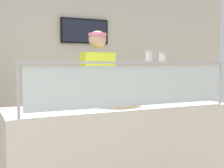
{
  "coord_description": "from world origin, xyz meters",
  "views": [
    {
      "loc": [
        -0.2,
        -2.26,
        1.37
      ],
      "look_at": [
        1.04,
        0.41,
        1.17
      ],
      "focal_mm": 47.66,
      "sensor_mm": 36.0,
      "label": 1
    }
  ],
  "objects_px": {
    "pepper_flake_shaker": "(163,58)",
    "worker_figure": "(98,94)",
    "parmesan_shaker": "(149,57)",
    "pizza_tray": "(117,104)",
    "pizza_box_stack": "(171,89)",
    "pizza_server": "(117,102)"
  },
  "relations": [
    {
      "from": "pizza_server",
      "to": "worker_figure",
      "type": "xyz_separation_m",
      "value": [
        0.08,
        0.68,
        0.02
      ]
    },
    {
      "from": "pizza_tray",
      "to": "pizza_server",
      "type": "bearing_deg",
      "value": -121.94
    },
    {
      "from": "pizza_box_stack",
      "to": "pizza_server",
      "type": "bearing_deg",
      "value": -138.67
    },
    {
      "from": "pepper_flake_shaker",
      "to": "pizza_box_stack",
      "type": "relative_size",
      "value": 0.19
    },
    {
      "from": "pizza_box_stack",
      "to": "worker_figure",
      "type": "bearing_deg",
      "value": -152.28
    },
    {
      "from": "pizza_tray",
      "to": "pizza_server",
      "type": "distance_m",
      "value": 0.03
    },
    {
      "from": "parmesan_shaker",
      "to": "worker_figure",
      "type": "distance_m",
      "value": 1.06
    },
    {
      "from": "parmesan_shaker",
      "to": "worker_figure",
      "type": "xyz_separation_m",
      "value": [
        -0.1,
        0.97,
        -0.42
      ]
    },
    {
      "from": "pepper_flake_shaker",
      "to": "pizza_box_stack",
      "type": "distance_m",
      "value": 2.43
    },
    {
      "from": "pizza_tray",
      "to": "worker_figure",
      "type": "height_order",
      "value": "worker_figure"
    },
    {
      "from": "pizza_tray",
      "to": "parmesan_shaker",
      "type": "xyz_separation_m",
      "value": [
        0.17,
        -0.3,
        0.46
      ]
    },
    {
      "from": "pepper_flake_shaker",
      "to": "worker_figure",
      "type": "xyz_separation_m",
      "value": [
        -0.25,
        0.97,
        -0.42
      ]
    },
    {
      "from": "pepper_flake_shaker",
      "to": "parmesan_shaker",
      "type": "bearing_deg",
      "value": 180.0
    },
    {
      "from": "parmesan_shaker",
      "to": "pizza_box_stack",
      "type": "bearing_deg",
      "value": 49.14
    },
    {
      "from": "pizza_server",
      "to": "worker_figure",
      "type": "relative_size",
      "value": 0.16
    },
    {
      "from": "parmesan_shaker",
      "to": "worker_figure",
      "type": "relative_size",
      "value": 0.05
    },
    {
      "from": "pizza_tray",
      "to": "parmesan_shaker",
      "type": "height_order",
      "value": "parmesan_shaker"
    },
    {
      "from": "pizza_tray",
      "to": "worker_figure",
      "type": "bearing_deg",
      "value": 83.89
    },
    {
      "from": "pepper_flake_shaker",
      "to": "pizza_tray",
      "type": "bearing_deg",
      "value": 136.72
    },
    {
      "from": "pizza_server",
      "to": "parmesan_shaker",
      "type": "relative_size",
      "value": 2.91
    },
    {
      "from": "pepper_flake_shaker",
      "to": "worker_figure",
      "type": "relative_size",
      "value": 0.05
    },
    {
      "from": "pizza_tray",
      "to": "worker_figure",
      "type": "xyz_separation_m",
      "value": [
        0.07,
        0.66,
        0.04
      ]
    }
  ]
}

